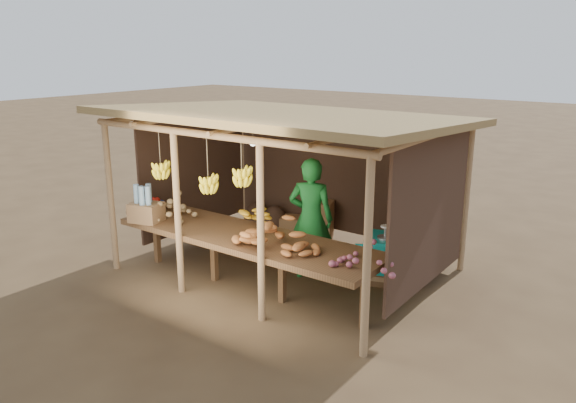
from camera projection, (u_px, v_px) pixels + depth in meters
The scene contains 13 objects.
ground at pixel (288, 269), 8.42m from camera, with size 60.00×60.00×0.00m, color brown.
stall_structure at pixel (287, 142), 7.95m from camera, with size 4.70×3.50×2.43m.
counter at pixel (246, 239), 7.48m from camera, with size 3.90×1.05×0.80m.
potato_heap at pixel (167, 207), 8.12m from camera, with size 0.85×0.51×0.36m, color #94764C, non-canonical shape.
sweet_potato_heap at pixel (273, 236), 6.89m from camera, with size 1.08×0.65×0.36m, color #B8682F, non-canonical shape.
onion_heap at pixel (371, 254), 6.28m from camera, with size 0.78×0.47×0.36m, color #A75162, non-canonical shape.
banana_pile at pixel (254, 215), 7.76m from camera, with size 0.65×0.39×0.35m, color yellow, non-canonical shape.
tomato_basin at pixel (152, 205), 8.55m from camera, with size 0.37×0.37×0.20m.
bottle_box at pixel (146, 207), 7.99m from camera, with size 0.50×0.44×0.54m.
vendor at pixel (311, 219), 7.91m from camera, with size 0.64×0.42×1.75m, color #19742A.
tarp_crate at pixel (390, 258), 7.89m from camera, with size 0.88×0.82×0.85m.
carton_stack at pixel (310, 224), 9.50m from camera, with size 1.05×0.50×0.73m.
burlap_sacks at pixel (266, 218), 10.02m from camera, with size 0.87×0.45×0.61m.
Camera 1 is at (4.62, -6.34, 3.23)m, focal length 35.00 mm.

